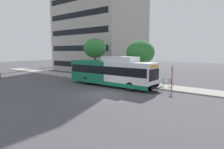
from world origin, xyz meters
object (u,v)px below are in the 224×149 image
(bus_stop_sign_pole, at_px, (172,76))
(street_tree_mid_block, at_px, (95,48))
(transit_bus, at_px, (111,72))
(street_tree_near_stop, at_px, (140,53))
(bicycle_parked, at_px, (166,83))

(bus_stop_sign_pole, xyz_separation_m, street_tree_mid_block, (2.24, 13.49, 3.07))
(transit_bus, distance_m, street_tree_near_stop, 4.83)
(street_tree_mid_block, bearing_deg, transit_bus, -122.37)
(transit_bus, xyz_separation_m, bicycle_parked, (2.89, -5.87, -1.14))
(transit_bus, distance_m, bicycle_parked, 6.65)
(bicycle_parked, distance_m, street_tree_near_stop, 5.36)
(transit_bus, xyz_separation_m, street_tree_near_stop, (3.75, -1.92, 2.38))
(transit_bus, distance_m, street_tree_mid_block, 8.36)
(street_tree_mid_block, bearing_deg, street_tree_near_stop, -92.91)
(bicycle_parked, bearing_deg, street_tree_near_stop, 77.82)
(bus_stop_sign_pole, relative_size, bicycle_parked, 1.48)
(transit_bus, height_order, street_tree_mid_block, street_tree_mid_block)
(bicycle_parked, bearing_deg, street_tree_mid_block, 84.11)
(bus_stop_sign_pole, bearing_deg, transit_bus, 105.70)
(street_tree_near_stop, relative_size, street_tree_mid_block, 0.90)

